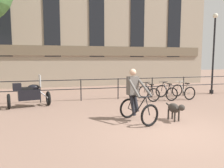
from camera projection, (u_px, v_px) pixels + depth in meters
ground_plane at (171, 132)px, 6.09m from camera, size 60.00×60.00×0.00m
canal_railing at (118, 85)px, 11.00m from camera, size 15.05×0.05×1.05m
building_facade at (96, 32)px, 16.18m from camera, size 18.00×0.72×8.09m
cyclist_with_bike at (136, 98)px, 7.07m from camera, size 0.99×1.32×1.70m
dog at (175, 109)px, 7.10m from camera, size 0.35×0.88×0.60m
parked_motorcycle at (29, 94)px, 9.14m from camera, size 1.78×0.96×1.35m
parked_bicycle_near_lamp at (149, 93)px, 10.77m from camera, size 0.69×1.13×0.86m
parked_bicycle_mid_left at (166, 92)px, 11.02m from camera, size 0.67×1.12×0.86m
parked_bicycle_mid_right at (183, 91)px, 11.27m from camera, size 0.72×1.15×0.86m
street_lamp at (214, 49)px, 12.56m from camera, size 0.28×0.28×4.60m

